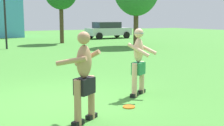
{
  "coord_description": "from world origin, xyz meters",
  "views": [
    {
      "loc": [
        -2.27,
        -6.26,
        1.91
      ],
      "look_at": [
        0.95,
        -0.82,
        0.95
      ],
      "focal_mm": 46.84,
      "sensor_mm": 36.0,
      "label": 1
    }
  ],
  "objects_px": {
    "player_with_cap": "(139,59)",
    "car_silver_near_post": "(108,30)",
    "frisbee": "(129,107)",
    "player_in_black": "(84,75)"
  },
  "relations": [
    {
      "from": "player_with_cap",
      "to": "car_silver_near_post",
      "type": "distance_m",
      "value": 21.35
    },
    {
      "from": "player_with_cap",
      "to": "frisbee",
      "type": "xyz_separation_m",
      "value": [
        -0.78,
        -0.74,
        -0.91
      ]
    },
    {
      "from": "frisbee",
      "to": "car_silver_near_post",
      "type": "height_order",
      "value": "car_silver_near_post"
    },
    {
      "from": "player_with_cap",
      "to": "car_silver_near_post",
      "type": "height_order",
      "value": "player_with_cap"
    },
    {
      "from": "player_with_cap",
      "to": "player_in_black",
      "type": "bearing_deg",
      "value": -151.91
    },
    {
      "from": "player_with_cap",
      "to": "frisbee",
      "type": "bearing_deg",
      "value": -136.52
    },
    {
      "from": "frisbee",
      "to": "car_silver_near_post",
      "type": "bearing_deg",
      "value": 61.26
    },
    {
      "from": "player_in_black",
      "to": "frisbee",
      "type": "xyz_separation_m",
      "value": [
        1.21,
        0.32,
        -0.88
      ]
    },
    {
      "from": "player_with_cap",
      "to": "player_in_black",
      "type": "distance_m",
      "value": 2.26
    },
    {
      "from": "player_in_black",
      "to": "frisbee",
      "type": "distance_m",
      "value": 1.53
    }
  ]
}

